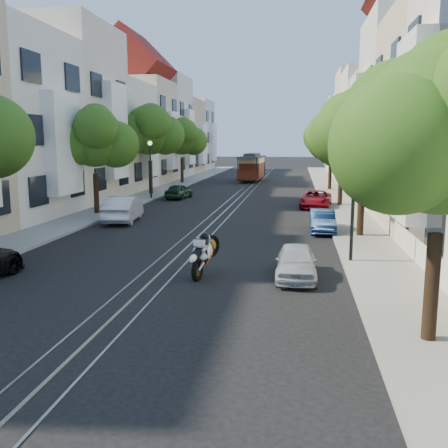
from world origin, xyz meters
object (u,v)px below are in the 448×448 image
at_px(tree_e_c, 343,136).
at_px(parked_car_w_mid, 123,209).
at_px(sportbike_rider, 204,252).
at_px(parked_car_e_near, 296,262).
at_px(parked_car_e_far, 316,199).
at_px(tree_w_b, 95,139).
at_px(tree_e_a, 446,134).
at_px(lamp_east, 354,183).
at_px(parked_car_w_far, 179,191).
at_px(tree_w_d, 182,138).
at_px(tree_w_c, 150,131).
at_px(tree_e_d, 332,134).
at_px(lamp_west, 150,161).
at_px(tree_e_b, 366,130).
at_px(parked_car_e_mid, 322,221).
at_px(cable_car, 252,166).

height_order(tree_e_c, parked_car_w_mid, tree_e_c).
bearing_deg(sportbike_rider, parked_car_e_near, 11.88).
height_order(parked_car_e_far, parked_car_w_mid, parked_car_w_mid).
xyz_separation_m(tree_w_b, parked_car_e_far, (12.74, 5.07, -3.84)).
xyz_separation_m(tree_e_a, lamp_east, (-0.96, 7.02, -1.55)).
xyz_separation_m(lamp_east, sportbike_rider, (-4.82, -2.30, -2.09)).
distance_m(tree_w_b, parked_car_w_far, 10.04).
height_order(tree_e_a, parked_car_e_near, tree_e_a).
height_order(tree_w_d, parked_car_e_far, tree_w_d).
relative_size(tree_w_c, sportbike_rider, 3.42).
height_order(tree_w_b, sportbike_rider, tree_w_b).
xyz_separation_m(tree_w_c, tree_w_d, (-0.00, 11.00, -0.47)).
xyz_separation_m(tree_e_a, tree_e_d, (0.00, 34.00, 0.47)).
height_order(tree_w_b, parked_car_e_far, tree_w_b).
bearing_deg(tree_e_c, parked_car_w_mid, -145.77).
height_order(parked_car_e_near, parked_car_w_far, parked_car_w_far).
relative_size(lamp_west, sportbike_rider, 2.00).
relative_size(tree_e_a, lamp_west, 1.51).
xyz_separation_m(parked_car_e_far, parked_car_w_far, (-10.00, 3.79, -0.00)).
bearing_deg(tree_e_c, lamp_east, -93.44).
bearing_deg(tree_e_d, lamp_east, -92.04).
xyz_separation_m(tree_e_b, parked_car_w_mid, (-12.06, 2.80, -4.05)).
relative_size(lamp_east, parked_car_w_far, 1.28).
bearing_deg(tree_e_a, tree_e_b, 90.00).
height_order(parked_car_e_mid, parked_car_e_far, parked_car_e_far).
relative_size(tree_e_a, tree_e_b, 0.94).
distance_m(tree_e_c, parked_car_e_far, 4.47).
relative_size(lamp_west, parked_car_e_far, 1.04).
relative_size(lamp_west, parked_car_w_mid, 1.00).
bearing_deg(parked_car_w_far, tree_w_c, -31.16).
xyz_separation_m(parked_car_e_near, parked_car_e_mid, (1.20, 8.35, 0.00)).
distance_m(lamp_east, parked_car_e_mid, 6.62).
bearing_deg(lamp_west, cable_car, 72.51).
relative_size(sportbike_rider, parked_car_e_near, 0.67).
relative_size(tree_w_b, tree_w_c, 0.88).
relative_size(tree_w_b, parked_car_e_near, 2.02).
bearing_deg(parked_car_e_far, tree_e_b, -74.11).
bearing_deg(cable_car, parked_car_e_near, -79.32).
distance_m(parked_car_e_mid, parked_car_e_far, 8.89).
bearing_deg(parked_car_e_near, tree_e_c, 80.74).
bearing_deg(parked_car_e_far, tree_w_c, 161.58).
height_order(tree_e_a, parked_car_w_far, tree_e_a).
bearing_deg(lamp_east, tree_e_d, 87.96).
distance_m(tree_e_a, sportbike_rider, 8.31).
height_order(tree_e_b, tree_w_b, tree_e_b).
distance_m(tree_e_b, tree_w_c, 21.53).
distance_m(tree_w_d, sportbike_rider, 35.55).
xyz_separation_m(tree_w_d, parked_car_w_mid, (2.34, -24.20, -3.91)).
distance_m(cable_car, parked_car_e_near, 38.91).
xyz_separation_m(tree_w_c, lamp_east, (13.44, -20.98, -2.22)).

